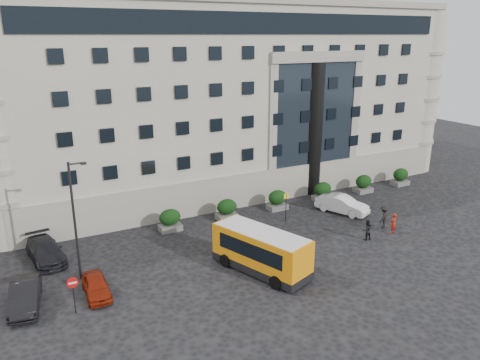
{
  "coord_description": "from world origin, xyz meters",
  "views": [
    {
      "loc": [
        -15.69,
        -26.35,
        15.46
      ],
      "look_at": [
        0.11,
        3.29,
        5.0
      ],
      "focal_mm": 35.0,
      "sensor_mm": 36.0,
      "label": 1
    }
  ],
  "objects_px": {
    "parked_car_c": "(46,251)",
    "pedestrian_a": "(393,223)",
    "hedge_e": "(363,184)",
    "street_lamp": "(75,217)",
    "minibus": "(261,249)",
    "pedestrian_b": "(367,230)",
    "hedge_a": "(170,220)",
    "pedestrian_c": "(384,217)",
    "hedge_b": "(227,209)",
    "no_entry_sign": "(73,288)",
    "hedge_d": "(323,191)",
    "parked_car_a": "(96,286)",
    "hedge_c": "(277,200)",
    "bus_stop_sign": "(286,202)",
    "red_truck": "(13,199)",
    "parked_car_b": "(25,295)",
    "white_taxi": "(342,204)",
    "hedge_f": "(400,177)"
  },
  "relations": [
    {
      "from": "street_lamp",
      "to": "pedestrian_a",
      "type": "xyz_separation_m",
      "value": [
        23.72,
        -4.25,
        -3.52
      ]
    },
    {
      "from": "street_lamp",
      "to": "minibus",
      "type": "bearing_deg",
      "value": -23.07
    },
    {
      "from": "hedge_b",
      "to": "no_entry_sign",
      "type": "bearing_deg",
      "value": -148.1
    },
    {
      "from": "hedge_e",
      "to": "hedge_c",
      "type": "bearing_deg",
      "value": 180.0
    },
    {
      "from": "parked_car_b",
      "to": "parked_car_c",
      "type": "xyz_separation_m",
      "value": [
        1.79,
        5.81,
        -0.02
      ]
    },
    {
      "from": "minibus",
      "to": "hedge_a",
      "type": "bearing_deg",
      "value": 88.58
    },
    {
      "from": "hedge_a",
      "to": "pedestrian_a",
      "type": "xyz_separation_m",
      "value": [
        15.78,
        -9.05,
        -0.08
      ]
    },
    {
      "from": "parked_car_b",
      "to": "pedestrian_c",
      "type": "distance_m",
      "value": 27.36
    },
    {
      "from": "hedge_a",
      "to": "no_entry_sign",
      "type": "bearing_deg",
      "value": -135.52
    },
    {
      "from": "parked_car_b",
      "to": "bus_stop_sign",
      "type": "bearing_deg",
      "value": 19.53
    },
    {
      "from": "hedge_d",
      "to": "minibus",
      "type": "bearing_deg",
      "value": -142.86
    },
    {
      "from": "hedge_a",
      "to": "minibus",
      "type": "bearing_deg",
      "value": -72.06
    },
    {
      "from": "white_taxi",
      "to": "pedestrian_a",
      "type": "distance_m",
      "value": 5.61
    },
    {
      "from": "hedge_c",
      "to": "street_lamp",
      "type": "relative_size",
      "value": 0.23
    },
    {
      "from": "parked_car_c",
      "to": "pedestrian_a",
      "type": "distance_m",
      "value": 26.74
    },
    {
      "from": "street_lamp",
      "to": "minibus",
      "type": "relative_size",
      "value": 1.08
    },
    {
      "from": "hedge_a",
      "to": "pedestrian_c",
      "type": "relative_size",
      "value": 0.94
    },
    {
      "from": "parked_car_c",
      "to": "pedestrian_b",
      "type": "height_order",
      "value": "pedestrian_b"
    },
    {
      "from": "hedge_b",
      "to": "hedge_f",
      "type": "relative_size",
      "value": 1.0
    },
    {
      "from": "parked_car_b",
      "to": "hedge_e",
      "type": "bearing_deg",
      "value": 20.72
    },
    {
      "from": "hedge_c",
      "to": "red_truck",
      "type": "relative_size",
      "value": 0.37
    },
    {
      "from": "hedge_c",
      "to": "white_taxi",
      "type": "xyz_separation_m",
      "value": [
        4.73,
        -3.48,
        -0.14
      ]
    },
    {
      "from": "hedge_b",
      "to": "hedge_d",
      "type": "relative_size",
      "value": 1.0
    },
    {
      "from": "hedge_e",
      "to": "street_lamp",
      "type": "bearing_deg",
      "value": -170.52
    },
    {
      "from": "bus_stop_sign",
      "to": "red_truck",
      "type": "height_order",
      "value": "bus_stop_sign"
    },
    {
      "from": "parked_car_b",
      "to": "pedestrian_b",
      "type": "bearing_deg",
      "value": 3.63
    },
    {
      "from": "hedge_e",
      "to": "minibus",
      "type": "bearing_deg",
      "value": -151.84
    },
    {
      "from": "hedge_c",
      "to": "minibus",
      "type": "bearing_deg",
      "value": -127.68
    },
    {
      "from": "street_lamp",
      "to": "bus_stop_sign",
      "type": "distance_m",
      "value": 17.75
    },
    {
      "from": "hedge_d",
      "to": "parked_car_a",
      "type": "distance_m",
      "value": 24.25
    },
    {
      "from": "hedge_e",
      "to": "no_entry_sign",
      "type": "height_order",
      "value": "no_entry_sign"
    },
    {
      "from": "hedge_d",
      "to": "pedestrian_b",
      "type": "bearing_deg",
      "value": -106.23
    },
    {
      "from": "hedge_b",
      "to": "hedge_e",
      "type": "relative_size",
      "value": 1.0
    },
    {
      "from": "hedge_a",
      "to": "pedestrian_b",
      "type": "xyz_separation_m",
      "value": [
        12.98,
        -9.0,
        -0.09
      ]
    },
    {
      "from": "no_entry_sign",
      "to": "red_truck",
      "type": "height_order",
      "value": "red_truck"
    },
    {
      "from": "hedge_e",
      "to": "bus_stop_sign",
      "type": "height_order",
      "value": "bus_stop_sign"
    },
    {
      "from": "minibus",
      "to": "pedestrian_b",
      "type": "distance_m",
      "value": 9.95
    },
    {
      "from": "hedge_f",
      "to": "pedestrian_b",
      "type": "distance_m",
      "value": 15.83
    },
    {
      "from": "red_truck",
      "to": "hedge_c",
      "type": "bearing_deg",
      "value": -40.45
    },
    {
      "from": "hedge_a",
      "to": "parked_car_c",
      "type": "bearing_deg",
      "value": -174.75
    },
    {
      "from": "red_truck",
      "to": "pedestrian_a",
      "type": "height_order",
      "value": "red_truck"
    },
    {
      "from": "parked_car_b",
      "to": "pedestrian_b",
      "type": "xyz_separation_m",
      "value": [
        24.45,
        -2.29,
        0.09
      ]
    },
    {
      "from": "hedge_e",
      "to": "pedestrian_b",
      "type": "xyz_separation_m",
      "value": [
        -7.82,
        -9.0,
        -0.09
      ]
    },
    {
      "from": "hedge_a",
      "to": "hedge_c",
      "type": "height_order",
      "value": "same"
    },
    {
      "from": "hedge_e",
      "to": "parked_car_a",
      "type": "height_order",
      "value": "hedge_e"
    },
    {
      "from": "hedge_a",
      "to": "pedestrian_b",
      "type": "relative_size",
      "value": 1.1
    },
    {
      "from": "hedge_d",
      "to": "red_truck",
      "type": "distance_m",
      "value": 28.73
    },
    {
      "from": "hedge_d",
      "to": "hedge_a",
      "type": "bearing_deg",
      "value": 180.0
    },
    {
      "from": "parked_car_a",
      "to": "white_taxi",
      "type": "height_order",
      "value": "white_taxi"
    },
    {
      "from": "pedestrian_c",
      "to": "no_entry_sign",
      "type": "bearing_deg",
      "value": -24.19
    }
  ]
}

